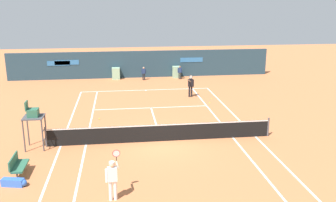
# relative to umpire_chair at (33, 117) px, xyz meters

# --- Properties ---
(ground_plane) EXTENTS (80.00, 80.00, 0.01)m
(ground_plane) POSITION_rel_umpire_chair_xyz_m (6.50, 0.71, -1.71)
(ground_plane) COLOR #C67042
(tennis_net) EXTENTS (12.10, 0.10, 1.07)m
(tennis_net) POSITION_rel_umpire_chair_xyz_m (6.50, 0.13, -1.20)
(tennis_net) COLOR #4C4C51
(tennis_net) RESTS_ON ground_plane
(sponsor_back_wall) EXTENTS (25.00, 1.02, 2.56)m
(sponsor_back_wall) POSITION_rel_umpire_chair_xyz_m (6.51, 17.09, -0.48)
(sponsor_back_wall) COLOR #233D4C
(sponsor_back_wall) RESTS_ON ground_plane
(umpire_chair) EXTENTS (1.00, 1.00, 2.51)m
(umpire_chair) POSITION_rel_umpire_chair_xyz_m (0.00, 0.00, 0.00)
(umpire_chair) COLOR #47474C
(umpire_chair) RESTS_ON ground_plane
(player_bench) EXTENTS (0.54, 1.38, 0.88)m
(player_bench) POSITION_rel_umpire_chair_xyz_m (-0.13, -3.05, -1.20)
(player_bench) COLOR #38383D
(player_bench) RESTS_ON ground_plane
(equipment_bag) EXTENTS (1.06, 0.50, 0.32)m
(equipment_bag) POSITION_rel_umpire_chair_xyz_m (-0.02, -4.06, -1.55)
(equipment_bag) COLOR blue
(equipment_bag) RESTS_ON ground_plane
(player_on_baseline) EXTENTS (0.53, 0.77, 1.87)m
(player_on_baseline) POSITION_rel_umpire_chair_xyz_m (9.82, 9.14, -0.72)
(player_on_baseline) COLOR black
(player_on_baseline) RESTS_ON ground_plane
(player_near_side) EXTENTS (0.59, 0.71, 1.83)m
(player_near_side) POSITION_rel_umpire_chair_xyz_m (4.00, -5.67, -0.74)
(player_near_side) COLOR white
(player_near_side) RESTS_ON ground_plane
(ball_kid_right_post) EXTENTS (0.42, 0.17, 1.25)m
(ball_kid_right_post) POSITION_rel_umpire_chair_xyz_m (6.62, 15.78, -0.99)
(ball_kid_right_post) COLOR black
(ball_kid_right_post) RESTS_ON ground_plane
(ball_kid_centre_post) EXTENTS (0.42, 0.19, 1.27)m
(ball_kid_centre_post) POSITION_rel_umpire_chair_xyz_m (10.05, 15.78, -0.98)
(ball_kid_centre_post) COLOR black
(ball_kid_centre_post) RESTS_ON ground_plane
(tennis_ball_near_service_line) EXTENTS (0.07, 0.07, 0.07)m
(tennis_ball_near_service_line) POSITION_rel_umpire_chair_xyz_m (10.91, 7.26, -1.68)
(tennis_ball_near_service_line) COLOR #CCE033
(tennis_ball_near_service_line) RESTS_ON ground_plane
(tennis_ball_by_sideline) EXTENTS (0.07, 0.07, 0.07)m
(tennis_ball_by_sideline) POSITION_rel_umpire_chair_xyz_m (3.00, 4.40, -1.68)
(tennis_ball_by_sideline) COLOR #CCE033
(tennis_ball_by_sideline) RESTS_ON ground_plane
(tennis_ball_mid_court) EXTENTS (0.07, 0.07, 0.07)m
(tennis_ball_mid_court) POSITION_rel_umpire_chair_xyz_m (11.33, 8.38, -1.68)
(tennis_ball_mid_court) COLOR #CCE033
(tennis_ball_mid_court) RESTS_ON ground_plane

